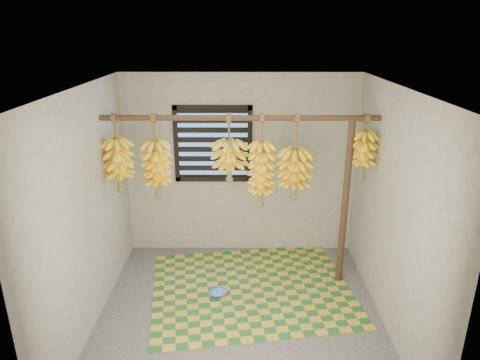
{
  "coord_description": "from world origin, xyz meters",
  "views": [
    {
      "loc": [
        0.03,
        -3.81,
        2.91
      ],
      "look_at": [
        0.0,
        0.55,
        1.35
      ],
      "focal_mm": 32.0,
      "sensor_mm": 36.0,
      "label": 1
    }
  ],
  "objects_px": {
    "banana_bunch_b": "(157,169)",
    "banana_bunch_c": "(229,161)",
    "banana_bunch_f": "(363,154)",
    "woven_mat": "(251,289)",
    "banana_bunch_a": "(119,165)",
    "banana_bunch_e": "(295,174)",
    "plastic_bag": "(218,292)",
    "banana_bunch_d": "(261,174)",
    "support_post": "(345,205)"
  },
  "relations": [
    {
      "from": "woven_mat",
      "to": "banana_bunch_c",
      "type": "height_order",
      "value": "banana_bunch_c"
    },
    {
      "from": "banana_bunch_c",
      "to": "plastic_bag",
      "type": "bearing_deg",
      "value": -110.41
    },
    {
      "from": "support_post",
      "to": "plastic_bag",
      "type": "relative_size",
      "value": 9.09
    },
    {
      "from": "support_post",
      "to": "banana_bunch_b",
      "type": "bearing_deg",
      "value": 180.0
    },
    {
      "from": "banana_bunch_a",
      "to": "support_post",
      "type": "bearing_deg",
      "value": 0.0
    },
    {
      "from": "banana_bunch_e",
      "to": "woven_mat",
      "type": "bearing_deg",
      "value": -157.43
    },
    {
      "from": "woven_mat",
      "to": "banana_bunch_b",
      "type": "height_order",
      "value": "banana_bunch_b"
    },
    {
      "from": "plastic_bag",
      "to": "banana_bunch_f",
      "type": "height_order",
      "value": "banana_bunch_f"
    },
    {
      "from": "support_post",
      "to": "banana_bunch_d",
      "type": "relative_size",
      "value": 1.87
    },
    {
      "from": "support_post",
      "to": "banana_bunch_c",
      "type": "relative_size",
      "value": 2.61
    },
    {
      "from": "banana_bunch_c",
      "to": "banana_bunch_e",
      "type": "distance_m",
      "value": 0.74
    },
    {
      "from": "banana_bunch_a",
      "to": "banana_bunch_f",
      "type": "relative_size",
      "value": 1.22
    },
    {
      "from": "banana_bunch_f",
      "to": "support_post",
      "type": "bearing_deg",
      "value": 180.0
    },
    {
      "from": "plastic_bag",
      "to": "banana_bunch_a",
      "type": "xyz_separation_m",
      "value": [
        -1.1,
        0.34,
        1.42
      ]
    },
    {
      "from": "banana_bunch_b",
      "to": "banana_bunch_d",
      "type": "distance_m",
      "value": 1.16
    },
    {
      "from": "banana_bunch_d",
      "to": "woven_mat",
      "type": "bearing_deg",
      "value": -117.4
    },
    {
      "from": "banana_bunch_c",
      "to": "banana_bunch_f",
      "type": "relative_size",
      "value": 1.05
    },
    {
      "from": "woven_mat",
      "to": "plastic_bag",
      "type": "xyz_separation_m",
      "value": [
        -0.38,
        -0.15,
        0.05
      ]
    },
    {
      "from": "woven_mat",
      "to": "banana_bunch_a",
      "type": "bearing_deg",
      "value": 172.43
    },
    {
      "from": "banana_bunch_f",
      "to": "banana_bunch_a",
      "type": "bearing_deg",
      "value": 180.0
    },
    {
      "from": "banana_bunch_d",
      "to": "banana_bunch_b",
      "type": "bearing_deg",
      "value": 180.0
    },
    {
      "from": "banana_bunch_c",
      "to": "banana_bunch_a",
      "type": "bearing_deg",
      "value": 180.0
    },
    {
      "from": "banana_bunch_a",
      "to": "banana_bunch_e",
      "type": "xyz_separation_m",
      "value": [
        1.96,
        0.0,
        -0.1
      ]
    },
    {
      "from": "woven_mat",
      "to": "plastic_bag",
      "type": "height_order",
      "value": "plastic_bag"
    },
    {
      "from": "woven_mat",
      "to": "plastic_bag",
      "type": "relative_size",
      "value": 10.4
    },
    {
      "from": "banana_bunch_c",
      "to": "banana_bunch_d",
      "type": "xyz_separation_m",
      "value": [
        0.35,
        0.0,
        -0.16
      ]
    },
    {
      "from": "banana_bunch_a",
      "to": "banana_bunch_d",
      "type": "bearing_deg",
      "value": 0.0
    },
    {
      "from": "banana_bunch_c",
      "to": "banana_bunch_f",
      "type": "bearing_deg",
      "value": 0.0
    },
    {
      "from": "woven_mat",
      "to": "banana_bunch_e",
      "type": "height_order",
      "value": "banana_bunch_e"
    },
    {
      "from": "support_post",
      "to": "plastic_bag",
      "type": "bearing_deg",
      "value": -166.65
    },
    {
      "from": "woven_mat",
      "to": "banana_bunch_d",
      "type": "relative_size",
      "value": 2.14
    },
    {
      "from": "banana_bunch_e",
      "to": "banana_bunch_b",
      "type": "bearing_deg",
      "value": -180.0
    },
    {
      "from": "banana_bunch_b",
      "to": "banana_bunch_d",
      "type": "bearing_deg",
      "value": 0.0
    },
    {
      "from": "banana_bunch_b",
      "to": "banana_bunch_a",
      "type": "bearing_deg",
      "value": 180.0
    },
    {
      "from": "banana_bunch_b",
      "to": "banana_bunch_c",
      "type": "height_order",
      "value": "same"
    },
    {
      "from": "banana_bunch_f",
      "to": "woven_mat",
      "type": "bearing_deg",
      "value": -170.79
    },
    {
      "from": "woven_mat",
      "to": "banana_bunch_e",
      "type": "relative_size",
      "value": 2.33
    },
    {
      "from": "woven_mat",
      "to": "banana_bunch_d",
      "type": "xyz_separation_m",
      "value": [
        0.1,
        0.2,
        1.36
      ]
    },
    {
      "from": "banana_bunch_a",
      "to": "banana_bunch_c",
      "type": "distance_m",
      "value": 1.23
    },
    {
      "from": "woven_mat",
      "to": "banana_bunch_b",
      "type": "relative_size",
      "value": 2.38
    },
    {
      "from": "banana_bunch_d",
      "to": "banana_bunch_e",
      "type": "relative_size",
      "value": 1.09
    },
    {
      "from": "plastic_bag",
      "to": "banana_bunch_b",
      "type": "relative_size",
      "value": 0.23
    },
    {
      "from": "support_post",
      "to": "banana_bunch_b",
      "type": "distance_m",
      "value": 2.17
    },
    {
      "from": "plastic_bag",
      "to": "banana_bunch_c",
      "type": "relative_size",
      "value": 0.29
    },
    {
      "from": "woven_mat",
      "to": "banana_bunch_c",
      "type": "bearing_deg",
      "value": 142.02
    },
    {
      "from": "woven_mat",
      "to": "banana_bunch_a",
      "type": "height_order",
      "value": "banana_bunch_a"
    },
    {
      "from": "banana_bunch_d",
      "to": "banana_bunch_f",
      "type": "distance_m",
      "value": 1.14
    },
    {
      "from": "woven_mat",
      "to": "banana_bunch_f",
      "type": "relative_size",
      "value": 3.15
    },
    {
      "from": "banana_bunch_a",
      "to": "banana_bunch_e",
      "type": "distance_m",
      "value": 1.96
    },
    {
      "from": "woven_mat",
      "to": "banana_bunch_d",
      "type": "bearing_deg",
      "value": 62.6
    }
  ]
}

